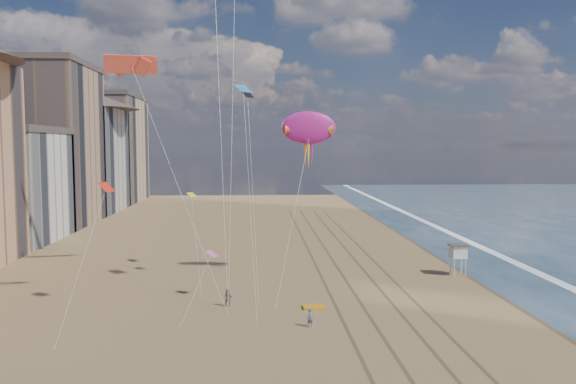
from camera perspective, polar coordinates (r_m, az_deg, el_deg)
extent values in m
plane|color=#42301E|center=(76.86, 17.67, -6.13)|extent=(260.00, 260.00, 0.00)
plane|color=white|center=(78.43, 20.55, -5.99)|extent=(260.00, 260.00, 0.00)
cube|color=brown|center=(62.54, 3.30, -8.38)|extent=(0.28, 120.00, 0.01)
cube|color=brown|center=(62.85, 5.50, -8.33)|extent=(0.28, 120.00, 0.01)
cube|color=brown|center=(63.32, 8.03, -8.25)|extent=(0.28, 120.00, 0.01)
cube|color=brown|center=(63.78, 9.99, -8.18)|extent=(0.28, 120.00, 0.01)
cube|color=silver|center=(92.46, -26.65, 0.40)|extent=(14.00, 18.00, 16.00)
cube|color=#473D38|center=(92.28, -26.85, 5.66)|extent=(14.28, 18.36, 1.00)
cube|color=tan|center=(109.33, -23.48, 4.25)|extent=(16.00, 20.00, 28.00)
cube|color=#473D38|center=(110.26, -23.74, 11.80)|extent=(16.32, 20.40, 1.00)
cube|color=#BCB2A3|center=(128.16, -20.12, 3.02)|extent=(15.00, 22.00, 22.00)
cone|color=#473D38|center=(128.51, -20.29, 8.92)|extent=(34.22, 34.22, 4.40)
cube|color=tan|center=(149.43, -17.86, 4.06)|extent=(16.00, 24.00, 26.00)
cube|color=#473D38|center=(149.93, -17.99, 9.22)|extent=(16.32, 24.48, 1.00)
cylinder|color=silver|center=(63.93, 16.51, -7.42)|extent=(0.13, 0.13, 1.88)
cylinder|color=silver|center=(64.36, 17.57, -7.37)|extent=(0.13, 0.13, 1.88)
cylinder|color=silver|center=(65.09, 16.14, -7.20)|extent=(0.13, 0.13, 1.88)
cylinder|color=silver|center=(65.51, 17.19, -7.15)|extent=(0.13, 0.13, 1.88)
cube|color=silver|center=(64.50, 16.88, -6.33)|extent=(1.67, 1.67, 0.13)
cube|color=silver|center=(64.39, 16.89, -5.78)|extent=(1.57, 1.57, 1.15)
cube|color=#473D38|center=(64.27, 16.91, -5.19)|extent=(1.88, 1.88, 0.10)
cube|color=orange|center=(50.12, 2.64, -11.59)|extent=(1.98, 1.33, 0.22)
ellipsoid|color=#B31B7D|center=(59.28, 2.10, 6.56)|extent=(5.07, 0.95, 3.01)
cone|color=#DD5414|center=(59.14, 0.34, 6.34)|extent=(1.36, 1.13, 1.13)
cone|color=yellow|center=(59.47, 3.85, 6.33)|extent=(1.36, 1.13, 1.13)
cylinder|color=silver|center=(53.96, 0.57, -2.42)|extent=(0.03, 0.03, 19.05)
imported|color=slate|center=(45.07, 2.27, -12.63)|extent=(0.63, 0.52, 1.49)
imported|color=brown|center=(50.63, -6.13, -10.62)|extent=(0.92, 0.80, 1.61)
cube|color=#F14B35|center=(49.43, -15.68, 12.37)|extent=(4.35, 1.47, 1.49)
plane|color=yellow|center=(60.92, -9.76, -0.27)|extent=(1.39, 1.38, 0.40)
plane|color=black|center=(59.79, -4.13, 9.86)|extent=(1.72, 1.66, 0.78)
plane|color=#D7539F|center=(52.96, -7.76, -6.22)|extent=(1.46, 1.50, 0.52)
plane|color=red|center=(50.21, -17.96, 0.48)|extent=(1.65, 1.71, 0.78)
plane|color=#257AC9|center=(53.57, -4.57, 10.45)|extent=(2.24, 2.20, 0.83)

